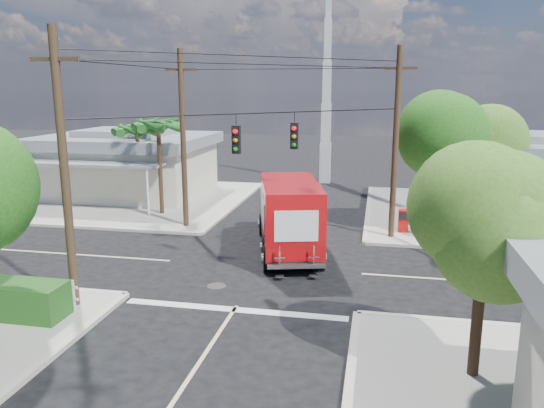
# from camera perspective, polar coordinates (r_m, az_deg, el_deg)

# --- Properties ---
(ground) EXTENTS (120.00, 120.00, 0.00)m
(ground) POSITION_cam_1_polar(r_m,az_deg,el_deg) (21.74, -1.05, -6.80)
(ground) COLOR black
(ground) RESTS_ON ground
(sidewalk_ne) EXTENTS (14.12, 14.12, 0.14)m
(sidewalk_ne) POSITION_cam_1_polar(r_m,az_deg,el_deg) (32.36, 22.58, -1.16)
(sidewalk_ne) COLOR #ABA69B
(sidewalk_ne) RESTS_ON ground
(sidewalk_nw) EXTENTS (14.12, 14.12, 0.14)m
(sidewalk_nw) POSITION_cam_1_polar(r_m,az_deg,el_deg) (35.23, -14.65, 0.45)
(sidewalk_nw) COLOR #ABA69B
(sidewalk_nw) RESTS_ON ground
(road_markings) EXTENTS (32.00, 32.00, 0.01)m
(road_markings) POSITION_cam_1_polar(r_m,az_deg,el_deg) (20.39, -1.95, -8.12)
(road_markings) COLOR beige
(road_markings) RESTS_ON ground
(building_ne) EXTENTS (11.80, 10.20, 4.50)m
(building_ne) POSITION_cam_1_polar(r_m,az_deg,el_deg) (33.35, 25.29, 2.92)
(building_ne) COLOR beige
(building_ne) RESTS_ON sidewalk_ne
(building_nw) EXTENTS (10.80, 10.20, 4.30)m
(building_nw) POSITION_cam_1_polar(r_m,az_deg,el_deg) (36.75, -15.33, 4.31)
(building_nw) COLOR beige
(building_nw) RESTS_ON sidewalk_nw
(radio_tower) EXTENTS (0.80, 0.80, 17.00)m
(radio_tower) POSITION_cam_1_polar(r_m,az_deg,el_deg) (40.25, 5.87, 10.26)
(radio_tower) COLOR silver
(radio_tower) RESTS_ON ground
(tree_ne_front) EXTENTS (4.21, 4.14, 6.66)m
(tree_ne_front) POSITION_cam_1_polar(r_m,az_deg,el_deg) (27.04, 17.36, 6.81)
(tree_ne_front) COLOR #422D1C
(tree_ne_front) RESTS_ON sidewalk_ne
(tree_ne_back) EXTENTS (3.77, 3.66, 5.82)m
(tree_ne_back) POSITION_cam_1_polar(r_m,az_deg,el_deg) (29.63, 21.90, 5.81)
(tree_ne_back) COLOR #422D1C
(tree_ne_back) RESTS_ON sidewalk_ne
(tree_se) EXTENTS (3.67, 3.54, 5.62)m
(tree_se) POSITION_cam_1_polar(r_m,az_deg,el_deg) (13.41, 22.09, -2.01)
(tree_se) COLOR #422D1C
(tree_se) RESTS_ON sidewalk_se
(palm_nw_front) EXTENTS (3.01, 3.08, 5.59)m
(palm_nw_front) POSITION_cam_1_polar(r_m,az_deg,el_deg) (30.08, -12.14, 8.15)
(palm_nw_front) COLOR #422D1C
(palm_nw_front) RESTS_ON sidewalk_nw
(palm_nw_back) EXTENTS (3.01, 3.08, 5.19)m
(palm_nw_back) POSITION_cam_1_polar(r_m,az_deg,el_deg) (32.30, -14.34, 7.67)
(palm_nw_back) COLOR #422D1C
(palm_nw_back) RESTS_ON sidewalk_nw
(utility_poles) EXTENTS (12.00, 10.68, 9.00)m
(utility_poles) POSITION_cam_1_polar(r_m,az_deg,el_deg) (22.60, -4.16, 6.09)
(utility_poles) COLOR #473321
(utility_poles) RESTS_ON ground
(vending_boxes) EXTENTS (1.90, 0.50, 1.10)m
(vending_boxes) POSITION_cam_1_polar(r_m,az_deg,el_deg) (27.10, 15.42, -1.82)
(vending_boxes) COLOR #B20E0C
(vending_boxes) RESTS_ON sidewalk_ne
(delivery_truck) EXTENTS (4.01, 7.82, 3.25)m
(delivery_truck) POSITION_cam_1_polar(r_m,az_deg,el_deg) (23.39, 1.81, -1.18)
(delivery_truck) COLOR black
(delivery_truck) RESTS_ON ground
(parked_car) EXTENTS (5.49, 3.89, 1.39)m
(parked_car) POSITION_cam_1_polar(r_m,az_deg,el_deg) (22.95, 24.80, -5.12)
(parked_car) COLOR silver
(parked_car) RESTS_ON ground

